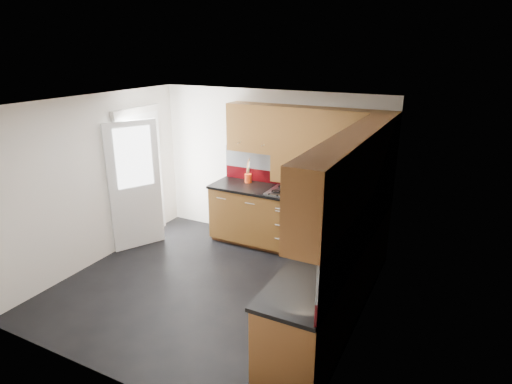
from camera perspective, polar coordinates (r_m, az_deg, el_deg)
The scene contains 14 objects.
room at distance 5.17m, azimuth -6.54°, elevation 1.75°, with size 4.00×3.80×2.64m.
base_cabinets at distance 5.72m, azimuth 6.97°, elevation -8.00°, with size 2.70×3.20×0.95m.
countertop at distance 5.51m, azimuth 6.99°, elevation -3.56°, with size 2.72×3.22×0.04m.
backsplash at distance 5.54m, azimuth 10.07°, elevation -0.37°, with size 2.70×3.20×0.54m.
upper_cabinets at distance 5.25m, azimuth 9.49°, elevation 5.72°, with size 2.50×3.20×0.72m.
extractor_hood at distance 6.42m, azimuth 4.96°, elevation 3.18°, with size 0.60×0.33×0.40m, color brown.
glass_cabinet at distance 5.40m, azimuth 15.32°, elevation 5.96°, with size 0.32×0.80×0.66m.
back_door at distance 6.93m, azimuth -15.37°, elevation 1.61°, with size 0.42×1.19×2.04m.
gas_hob at distance 6.37m, azimuth 4.31°, elevation 0.01°, with size 0.59×0.52×0.05m.
utensil_pot at distance 6.83m, azimuth -1.05°, elevation 2.04°, with size 0.11×0.11×0.40m.
toaster at distance 6.16m, azimuth 12.12°, elevation -0.38°, with size 0.27×0.21×0.18m.
food_processor at distance 5.29m, azimuth 12.17°, elevation -3.10°, with size 0.17×0.17×0.28m.
paper_towel at distance 4.80m, azimuth 11.19°, elevation -5.36°, with size 0.12×0.12×0.26m, color white.
orange_cloth at distance 5.16m, azimuth 11.74°, elevation -5.13°, with size 0.14×0.12×0.02m, color red.
Camera 1 is at (2.75, -4.11, 3.01)m, focal length 30.00 mm.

